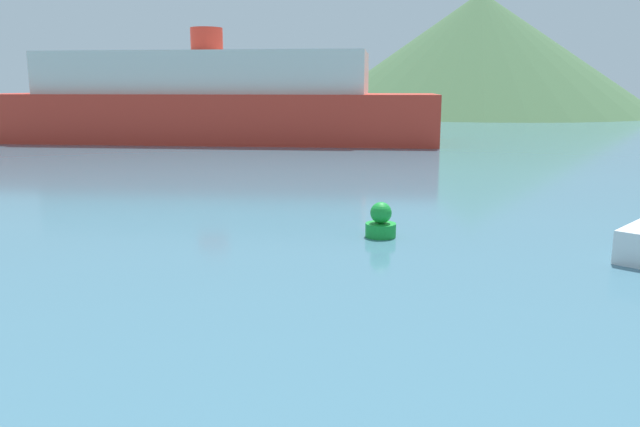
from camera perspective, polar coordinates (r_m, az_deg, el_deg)
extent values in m
cube|color=red|center=(43.50, -10.07, 8.66)|extent=(31.00, 11.18, 3.15)
cube|color=silver|center=(43.45, -10.21, 12.50)|extent=(21.82, 9.10, 2.69)
cylinder|color=red|center=(43.55, -10.32, 15.32)|extent=(2.12, 2.12, 1.60)
cylinder|color=green|center=(15.44, 5.57, -1.51)|extent=(0.76, 0.76, 0.34)
sphere|color=green|center=(15.35, 5.60, 0.07)|extent=(0.53, 0.53, 0.53)
cone|color=#4C6647|center=(88.77, -0.08, 11.32)|extent=(27.29, 27.29, 6.51)
cone|color=#476B42|center=(89.13, 14.29, 13.99)|extent=(45.84, 45.84, 15.89)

